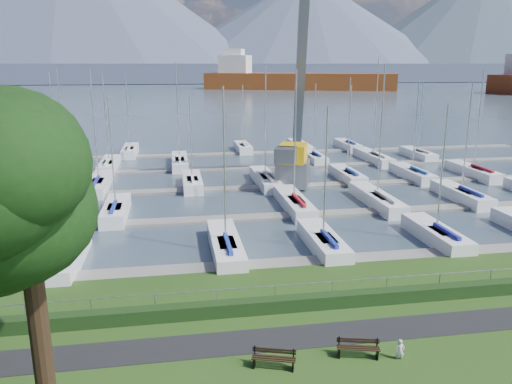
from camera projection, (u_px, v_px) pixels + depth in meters
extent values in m
cube|color=black|center=(310.00, 336.00, 22.80)|extent=(160.00, 2.00, 0.04)
cube|color=#3F4E5C|center=(182.00, 87.00, 274.08)|extent=(800.00, 540.00, 0.20)
cube|color=black|center=(296.00, 303.00, 25.20)|extent=(80.00, 0.70, 0.70)
cylinder|color=gray|center=(295.00, 284.00, 25.36)|extent=(80.00, 0.04, 0.04)
cube|color=#49516B|center=(179.00, 73.00, 339.34)|extent=(900.00, 80.00, 12.00)
cone|color=#454E65|center=(70.00, 2.00, 380.60)|extent=(340.00, 340.00, 115.00)
cone|color=#48526A|center=(307.00, 26.00, 424.08)|extent=(300.00, 300.00, 85.00)
cone|color=#3E4C5C|center=(483.00, 21.00, 458.76)|extent=(320.00, 320.00, 100.00)
cube|color=gray|center=(272.00, 265.00, 31.45)|extent=(90.00, 1.60, 0.25)
cube|color=slate|center=(248.00, 218.00, 41.00)|extent=(90.00, 1.60, 0.25)
cube|color=gray|center=(233.00, 189.00, 50.55)|extent=(90.00, 1.60, 0.25)
cube|color=gray|center=(223.00, 169.00, 60.10)|extent=(90.00, 1.60, 0.25)
cube|color=slate|center=(216.00, 154.00, 69.65)|extent=(90.00, 1.60, 0.25)
cube|color=black|center=(254.00, 362.00, 20.47)|extent=(0.18, 0.40, 0.45)
cube|color=black|center=(255.00, 350.00, 20.54)|extent=(0.06, 0.06, 0.40)
cube|color=black|center=(293.00, 365.00, 20.25)|extent=(0.18, 0.40, 0.45)
cube|color=black|center=(294.00, 353.00, 20.31)|extent=(0.06, 0.06, 0.40)
cube|color=black|center=(273.00, 360.00, 20.16)|extent=(1.74, 0.65, 0.04)
cube|color=black|center=(274.00, 358.00, 20.30)|extent=(1.74, 0.65, 0.04)
cube|color=black|center=(274.00, 356.00, 20.45)|extent=(1.74, 0.65, 0.04)
cube|color=black|center=(274.00, 352.00, 20.45)|extent=(1.73, 0.59, 0.08)
cube|color=black|center=(274.00, 349.00, 20.42)|extent=(1.73, 0.59, 0.08)
cube|color=black|center=(339.00, 352.00, 21.17)|extent=(0.15, 0.40, 0.45)
cube|color=black|center=(339.00, 341.00, 21.24)|extent=(0.06, 0.06, 0.40)
cube|color=black|center=(377.00, 353.00, 21.05)|extent=(0.15, 0.40, 0.45)
cube|color=black|center=(377.00, 342.00, 21.12)|extent=(0.06, 0.06, 0.40)
cube|color=black|center=(359.00, 350.00, 20.91)|extent=(1.77, 0.53, 0.04)
cube|color=black|center=(358.00, 348.00, 21.05)|extent=(1.77, 0.53, 0.04)
cube|color=black|center=(358.00, 346.00, 21.20)|extent=(1.77, 0.53, 0.04)
cube|color=black|center=(358.00, 342.00, 21.20)|extent=(1.76, 0.47, 0.08)
cube|color=black|center=(358.00, 339.00, 21.17)|extent=(1.76, 0.47, 0.08)
imported|color=#B4B4BB|center=(400.00, 348.00, 20.91)|extent=(0.41, 0.29, 1.05)
cylinder|color=black|center=(36.00, 305.00, 16.75)|extent=(0.70, 0.70, 8.46)
sphere|color=black|center=(3.00, 165.00, 13.04)|extent=(4.55, 4.55, 4.55)
sphere|color=black|center=(4.00, 156.00, 15.46)|extent=(5.11, 5.11, 5.11)
sphere|color=black|center=(11.00, 210.00, 17.40)|extent=(5.12, 5.12, 5.12)
sphere|color=black|center=(5.00, 212.00, 15.11)|extent=(5.47, 5.47, 5.47)
cube|color=slate|center=(293.00, 173.00, 50.95)|extent=(4.13, 4.13, 2.60)
cube|color=#F1B30E|center=(293.00, 153.00, 50.42)|extent=(3.65, 4.11, 1.80)
cube|color=slate|center=(301.00, 61.00, 52.75)|extent=(3.11, 11.20, 19.89)
cube|color=slate|center=(286.00, 155.00, 48.27)|extent=(2.66, 2.77, 1.40)
cube|color=brown|center=(299.00, 84.00, 243.64)|extent=(92.18, 49.73, 10.00)
cube|color=silver|center=(235.00, 68.00, 248.01)|extent=(18.09, 18.09, 12.00)
cube|color=silver|center=(235.00, 53.00, 246.26)|extent=(10.34, 10.34, 4.00)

